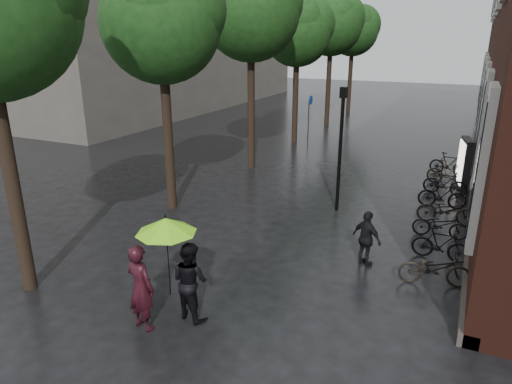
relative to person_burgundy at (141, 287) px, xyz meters
The scene contains 11 objects.
ground 1.40m from the person_burgundy, 60.16° to the right, with size 120.00×120.00×0.00m, color black.
bg_building 35.11m from the person_burgundy, 128.41° to the left, with size 16.00×30.00×14.00m, color #47423D.
street_trees 16.33m from the person_burgundy, 103.04° to the left, with size 4.33×34.03×8.91m.
person_burgundy is the anchor object (origin of this frame).
person_black 1.02m from the person_burgundy, 47.71° to the left, with size 0.85×0.66×1.74m, color black.
lime_umbrella 1.39m from the person_burgundy, 48.78° to the left, with size 1.24×1.24×1.81m.
pedestrian_walking 5.90m from the person_burgundy, 53.07° to the left, with size 0.89×0.37×1.51m, color black.
parked_bicycles 10.79m from the person_burgundy, 61.51° to the left, with size 2.05×11.10×1.02m.
ad_lightbox 14.01m from the person_burgundy, 66.57° to the left, with size 0.31×1.33×2.01m.
lamp_post 8.69m from the person_burgundy, 78.19° to the left, with size 0.22×0.22×4.22m.
cycle_sign 18.10m from the person_burgundy, 98.26° to the left, with size 0.14×0.49×2.70m.
Camera 1 is at (5.06, -5.42, 5.72)m, focal length 32.00 mm.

